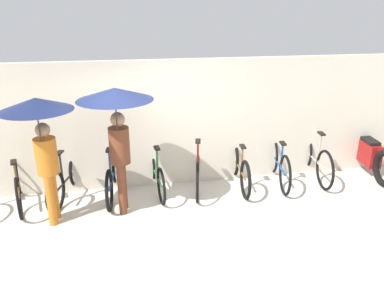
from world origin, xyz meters
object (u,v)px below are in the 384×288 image
at_px(parked_bicycle_1, 18,185).
at_px(parked_bicycle_6, 239,167).
at_px(parked_bicycle_7, 279,163).
at_px(pedestrian_leading, 40,126).
at_px(parked_bicycle_3, 112,176).
at_px(parked_bicycle_2, 67,178).
at_px(motorcycle, 367,153).
at_px(parked_bicycle_8, 314,158).
at_px(parked_bicycle_5, 198,168).
at_px(pedestrian_center, 116,114).
at_px(parked_bicycle_4, 156,173).

relative_size(parked_bicycle_1, parked_bicycle_6, 0.97).
distance_m(parked_bicycle_7, pedestrian_leading, 4.27).
relative_size(parked_bicycle_3, parked_bicycle_6, 1.04).
height_order(parked_bicycle_2, motorcycle, parked_bicycle_2).
bearing_deg(parked_bicycle_1, motorcycle, -102.14).
height_order(parked_bicycle_1, parked_bicycle_2, parked_bicycle_2).
relative_size(parked_bicycle_7, pedestrian_leading, 0.85).
bearing_deg(parked_bicycle_7, parked_bicycle_2, 98.71).
bearing_deg(parked_bicycle_8, parked_bicycle_6, 99.79).
distance_m(pedestrian_leading, motorcycle, 6.18).
distance_m(parked_bicycle_6, parked_bicycle_8, 1.56).
distance_m(parked_bicycle_7, motorcycle, 1.97).
distance_m(parked_bicycle_5, pedestrian_leading, 2.88).
relative_size(parked_bicycle_3, motorcycle, 0.88).
bearing_deg(parked_bicycle_5, parked_bicycle_1, 104.10).
bearing_deg(pedestrian_center, parked_bicycle_2, -33.33).
bearing_deg(parked_bicycle_5, parked_bicycle_3, 103.85).
bearing_deg(pedestrian_center, parked_bicycle_1, -15.61).
bearing_deg(parked_bicycle_3, pedestrian_leading, 136.98).
bearing_deg(parked_bicycle_1, parked_bicycle_2, -96.55).
bearing_deg(parked_bicycle_6, parked_bicycle_8, -81.30).
xyz_separation_m(parked_bicycle_4, parked_bicycle_5, (0.78, 0.01, 0.03)).
relative_size(parked_bicycle_3, parked_bicycle_4, 1.07).
height_order(parked_bicycle_4, parked_bicycle_5, parked_bicycle_5).
height_order(pedestrian_leading, motorcycle, pedestrian_leading).
relative_size(parked_bicycle_7, parked_bicycle_8, 0.96).
height_order(parked_bicycle_2, parked_bicycle_4, parked_bicycle_2).
bearing_deg(pedestrian_center, parked_bicycle_7, -162.21).
height_order(parked_bicycle_1, parked_bicycle_5, parked_bicycle_5).
distance_m(parked_bicycle_3, motorcycle, 5.08).
height_order(parked_bicycle_8, pedestrian_center, pedestrian_center).
bearing_deg(parked_bicycle_8, parked_bicycle_3, 97.30).
relative_size(parked_bicycle_2, parked_bicycle_3, 0.96).
bearing_deg(parked_bicycle_1, pedestrian_center, -124.16).
bearing_deg(parked_bicycle_2, parked_bicycle_3, -79.39).
bearing_deg(parked_bicycle_6, pedestrian_center, 112.48).
xyz_separation_m(parked_bicycle_7, motorcycle, (1.97, 0.14, 0.01)).
bearing_deg(pedestrian_center, motorcycle, -165.64).
distance_m(parked_bicycle_1, parked_bicycle_8, 5.45).
bearing_deg(pedestrian_leading, parked_bicycle_3, -132.97).
relative_size(parked_bicycle_2, motorcycle, 0.84).
xyz_separation_m(parked_bicycle_3, parked_bicycle_8, (3.89, 0.04, 0.02)).
bearing_deg(parked_bicycle_5, parked_bicycle_6, -83.26).
xyz_separation_m(parked_bicycle_6, pedestrian_leading, (-3.24, -0.78, 1.23)).
xyz_separation_m(parked_bicycle_3, pedestrian_center, (0.16, -0.70, 1.32)).
bearing_deg(parked_bicycle_6, parked_bicycle_2, 94.00).
distance_m(parked_bicycle_4, parked_bicycle_7, 2.34).
height_order(parked_bicycle_7, parked_bicycle_8, parked_bicycle_8).
distance_m(parked_bicycle_1, parked_bicycle_6, 3.89).
bearing_deg(parked_bicycle_8, parked_bicycle_4, 97.00).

